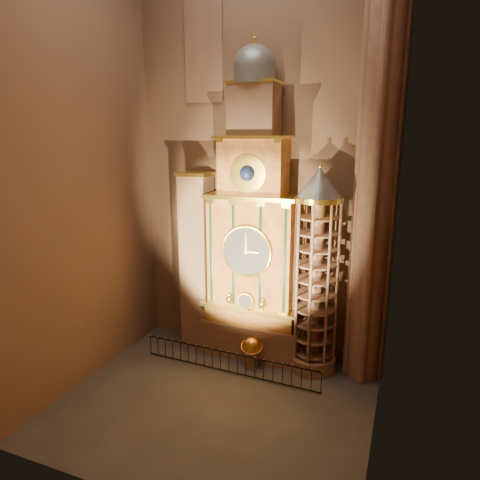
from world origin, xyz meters
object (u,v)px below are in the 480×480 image
at_px(astronomical_clock, 253,240).
at_px(iron_railing, 229,362).
at_px(portrait_tower, 197,261).
at_px(celestial_globe, 252,350).
at_px(stair_turret, 316,274).

height_order(astronomical_clock, iron_railing, astronomical_clock).
distance_m(portrait_tower, celestial_globe, 5.84).
bearing_deg(astronomical_clock, iron_railing, -99.64).
relative_size(astronomical_clock, celestial_globe, 9.80).
bearing_deg(portrait_tower, astronomical_clock, -0.29).
distance_m(astronomical_clock, portrait_tower, 3.73).
bearing_deg(stair_turret, portrait_tower, 177.67).
relative_size(portrait_tower, stair_turret, 0.94).
distance_m(astronomical_clock, celestial_globe, 5.84).
distance_m(astronomical_clock, iron_railing, 6.54).
relative_size(astronomical_clock, iron_railing, 1.72).
relative_size(portrait_tower, celestial_globe, 5.99).
bearing_deg(portrait_tower, iron_railing, -39.41).
xyz_separation_m(astronomical_clock, iron_railing, (-0.41, -2.44, -6.06)).
xyz_separation_m(stair_turret, celestial_globe, (-3.02, -1.13, -4.25)).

